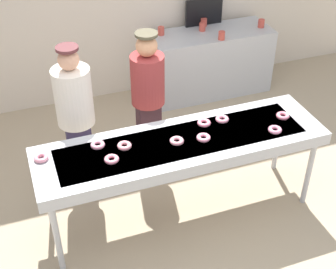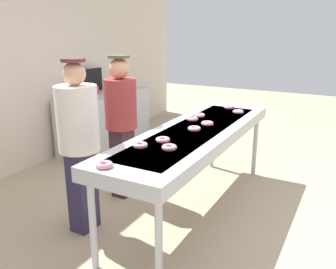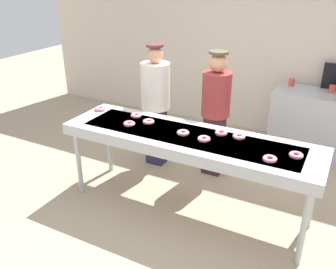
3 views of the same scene
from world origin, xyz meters
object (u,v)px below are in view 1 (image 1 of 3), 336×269
Objects in this scene: fryer_conveyor at (182,146)px; strawberry_donut_1 at (41,158)px; strawberry_donut_4 at (112,159)px; paper_cup_2 at (222,36)px; paper_cup_1 at (161,31)px; strawberry_donut_8 at (203,138)px; strawberry_donut_7 at (283,116)px; strawberry_donut_3 at (177,141)px; strawberry_donut_5 at (204,123)px; worker_assistant at (75,111)px; menu_display at (204,12)px; strawberry_donut_9 at (275,130)px; paper_cup_4 at (261,23)px; paper_cup_3 at (202,27)px; strawberry_donut_0 at (124,146)px; strawberry_donut_6 at (222,119)px; strawberry_donut_2 at (98,145)px; paper_cup_0 at (204,22)px; worker_baker at (148,94)px; prep_counter at (210,62)px.

strawberry_donut_1 reaches higher than fryer_conveyor.
strawberry_donut_4 is 2.76m from paper_cup_2.
paper_cup_1 is at bearing 61.51° from strawberry_donut_4.
paper_cup_1 is at bearing 80.07° from strawberry_donut_8.
strawberry_donut_7 reaches higher than fryer_conveyor.
strawberry_donut_1 is 1.20m from strawberry_donut_3.
worker_assistant is at bearing 151.33° from strawberry_donut_5.
menu_display reaches higher than strawberry_donut_4.
paper_cup_4 is at bearing 64.01° from strawberry_donut_9.
paper_cup_3 is at bearing 87.51° from strawberry_donut_7.
strawberry_donut_8 is at bearing -113.10° from paper_cup_3.
strawberry_donut_0 is 1.00× the size of strawberry_donut_5.
strawberry_donut_0 is 0.25× the size of menu_display.
worker_assistant is at bearing 113.49° from strawberry_donut_0.
strawberry_donut_6 is at bearing 169.75° from worker_assistant.
paper_cup_4 reaches higher than strawberry_donut_7.
paper_cup_1 is 0.21× the size of menu_display.
strawberry_donut_4 is 1.00× the size of strawberry_donut_9.
menu_display is (1.99, 2.22, 0.15)m from strawberry_donut_2.
paper_cup_2 is (0.22, 1.86, 0.02)m from strawberry_donut_7.
paper_cup_2 is at bearing -86.95° from menu_display.
strawberry_donut_8 is at bearing -8.52° from strawberry_donut_3.
menu_display is at bearing 71.44° from paper_cup_0.
strawberry_donut_3 is 2.69m from paper_cup_0.
worker_baker is at bearing 92.58° from fryer_conveyor.
strawberry_donut_5 is 1.19× the size of paper_cup_0.
paper_cup_0 is (1.98, 2.18, 0.02)m from strawberry_donut_2.
strawberry_donut_6 is 1.19× the size of paper_cup_0.
strawberry_donut_2 is at bearing 179.63° from strawberry_donut_5.
paper_cup_1 is at bearing 170.42° from paper_cup_4.
strawberry_donut_9 is at bearing -96.93° from paper_cup_3.
strawberry_donut_2 is at bearing -135.50° from prep_counter.
worker_assistant is (-1.89, 0.76, 0.01)m from strawberry_donut_7.
paper_cup_4 is (2.69, 1.88, 0.02)m from strawberry_donut_2.
worker_assistant is (-1.31, 0.61, 0.01)m from strawberry_donut_6.
strawberry_donut_1 is 1.19× the size of paper_cup_1.
strawberry_donut_2 is 2.50m from paper_cup_1.
paper_cup_2 is (1.34, 1.89, 0.02)m from strawberry_donut_3.
strawberry_donut_2 is 1.19× the size of paper_cup_0.
strawberry_donut_4 is at bearing 114.66° from worker_assistant.
strawberry_donut_9 is (0.68, -0.11, 0.00)m from strawberry_donut_8.
strawberry_donut_5 is at bearing 30.00° from fryer_conveyor.
strawberry_donut_1 is 0.75m from worker_assistant.
strawberry_donut_9 is (1.39, -0.24, 0.00)m from strawberry_donut_0.
strawberry_donut_3 is 0.57m from strawberry_donut_6.
strawberry_donut_1 is 1.40m from worker_baker.
strawberry_donut_4 reaches higher than prep_counter.
strawberry_donut_6 is 0.51m from strawberry_donut_9.
strawberry_donut_3 and strawberry_donut_6 have the same top height.
strawberry_donut_0 is 1.58m from strawberry_donut_7.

